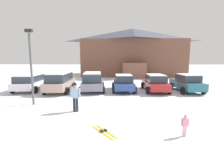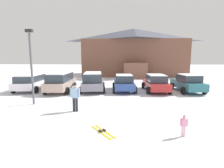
{
  "view_description": "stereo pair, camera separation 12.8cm",
  "coord_description": "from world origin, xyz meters",
  "px_view_note": "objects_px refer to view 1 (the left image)",
  "views": [
    {
      "loc": [
        0.45,
        -4.45,
        3.12
      ],
      "look_at": [
        0.11,
        7.92,
        1.28
      ],
      "focal_mm": 28.0,
      "sensor_mm": 36.0,
      "label": 1
    },
    {
      "loc": [
        0.58,
        -4.45,
        3.12
      ],
      "look_at": [
        0.11,
        7.92,
        1.28
      ],
      "focal_mm": 28.0,
      "sensor_mm": 36.0,
      "label": 2
    }
  ],
  "objects_px": {
    "lamp_post": "(31,63)",
    "parked_teal_hatchback": "(187,83)",
    "parked_white_suv": "(30,82)",
    "parked_grey_wagon": "(93,81)",
    "parked_blue_hatchback": "(123,83)",
    "skier_child_in_pink_snowsuit": "(185,124)",
    "ski_lodge": "(132,52)",
    "pair_of_skis": "(104,132)",
    "parked_red_sedan": "(155,83)",
    "skier_adult_in_blue_parka": "(75,96)",
    "parked_beige_suv": "(60,81)"
  },
  "relations": [
    {
      "from": "parked_red_sedan",
      "to": "pair_of_skis",
      "type": "bearing_deg",
      "value": -113.98
    },
    {
      "from": "parked_beige_suv",
      "to": "skier_child_in_pink_snowsuit",
      "type": "relative_size",
      "value": 5.38
    },
    {
      "from": "parked_grey_wagon",
      "to": "parked_red_sedan",
      "type": "height_order",
      "value": "parked_grey_wagon"
    },
    {
      "from": "ski_lodge",
      "to": "parked_teal_hatchback",
      "type": "relative_size",
      "value": 4.25
    },
    {
      "from": "ski_lodge",
      "to": "lamp_post",
      "type": "bearing_deg",
      "value": -111.71
    },
    {
      "from": "parked_red_sedan",
      "to": "skier_child_in_pink_snowsuit",
      "type": "bearing_deg",
      "value": -95.31
    },
    {
      "from": "ski_lodge",
      "to": "lamp_post",
      "type": "relative_size",
      "value": 3.65
    },
    {
      "from": "ski_lodge",
      "to": "parked_red_sedan",
      "type": "distance_m",
      "value": 16.6
    },
    {
      "from": "parked_white_suv",
      "to": "skier_adult_in_blue_parka",
      "type": "bearing_deg",
      "value": -47.65
    },
    {
      "from": "parked_teal_hatchback",
      "to": "lamp_post",
      "type": "xyz_separation_m",
      "value": [
        -12.21,
        -4.95,
        1.99
      ]
    },
    {
      "from": "parked_white_suv",
      "to": "parked_red_sedan",
      "type": "bearing_deg",
      "value": 0.03
    },
    {
      "from": "parked_blue_hatchback",
      "to": "skier_child_in_pink_snowsuit",
      "type": "xyz_separation_m",
      "value": [
        2.09,
        -9.72,
        -0.3
      ]
    },
    {
      "from": "parked_teal_hatchback",
      "to": "parked_blue_hatchback",
      "type": "bearing_deg",
      "value": 178.67
    },
    {
      "from": "parked_white_suv",
      "to": "parked_beige_suv",
      "type": "xyz_separation_m",
      "value": [
        3.04,
        -0.35,
        0.1
      ]
    },
    {
      "from": "parked_teal_hatchback",
      "to": "skier_adult_in_blue_parka",
      "type": "xyz_separation_m",
      "value": [
        -8.98,
        -6.42,
        0.12
      ]
    },
    {
      "from": "parked_blue_hatchback",
      "to": "parked_grey_wagon",
      "type": "bearing_deg",
      "value": 178.7
    },
    {
      "from": "parked_beige_suv",
      "to": "lamp_post",
      "type": "distance_m",
      "value": 5.06
    },
    {
      "from": "parked_grey_wagon",
      "to": "skier_child_in_pink_snowsuit",
      "type": "relative_size",
      "value": 5.29
    },
    {
      "from": "parked_beige_suv",
      "to": "parked_grey_wagon",
      "type": "bearing_deg",
      "value": 8.81
    },
    {
      "from": "ski_lodge",
      "to": "pair_of_skis",
      "type": "distance_m",
      "value": 26.16
    },
    {
      "from": "parked_blue_hatchback",
      "to": "skier_child_in_pink_snowsuit",
      "type": "distance_m",
      "value": 9.95
    },
    {
      "from": "parked_blue_hatchback",
      "to": "lamp_post",
      "type": "height_order",
      "value": "lamp_post"
    },
    {
      "from": "parked_white_suv",
      "to": "parked_grey_wagon",
      "type": "distance_m",
      "value": 6.03
    },
    {
      "from": "parked_white_suv",
      "to": "parked_grey_wagon",
      "type": "height_order",
      "value": "parked_grey_wagon"
    },
    {
      "from": "parked_beige_suv",
      "to": "parked_grey_wagon",
      "type": "xyz_separation_m",
      "value": [
        2.99,
        0.46,
        -0.01
      ]
    },
    {
      "from": "parked_beige_suv",
      "to": "parked_red_sedan",
      "type": "height_order",
      "value": "parked_beige_suv"
    },
    {
      "from": "parked_white_suv",
      "to": "skier_adult_in_blue_parka",
      "type": "relative_size",
      "value": 2.67
    },
    {
      "from": "skier_child_in_pink_snowsuit",
      "to": "parked_teal_hatchback",
      "type": "bearing_deg",
      "value": 68.2
    },
    {
      "from": "skier_child_in_pink_snowsuit",
      "to": "pair_of_skis",
      "type": "height_order",
      "value": "skier_child_in_pink_snowsuit"
    },
    {
      "from": "ski_lodge",
      "to": "parked_blue_hatchback",
      "type": "height_order",
      "value": "ski_lodge"
    },
    {
      "from": "parked_white_suv",
      "to": "skier_child_in_pink_snowsuit",
      "type": "bearing_deg",
      "value": -41.13
    },
    {
      "from": "skier_child_in_pink_snowsuit",
      "to": "skier_adult_in_blue_parka",
      "type": "bearing_deg",
      "value": 148.41
    },
    {
      "from": "pair_of_skis",
      "to": "parked_white_suv",
      "type": "bearing_deg",
      "value": 129.8
    },
    {
      "from": "parked_grey_wagon",
      "to": "parked_teal_hatchback",
      "type": "distance_m",
      "value": 8.9
    },
    {
      "from": "parked_white_suv",
      "to": "lamp_post",
      "type": "distance_m",
      "value": 6.05
    },
    {
      "from": "parked_white_suv",
      "to": "skier_adult_in_blue_parka",
      "type": "height_order",
      "value": "skier_adult_in_blue_parka"
    },
    {
      "from": "parked_red_sedan",
      "to": "skier_adult_in_blue_parka",
      "type": "height_order",
      "value": "skier_adult_in_blue_parka"
    },
    {
      "from": "lamp_post",
      "to": "skier_adult_in_blue_parka",
      "type": "bearing_deg",
      "value": -24.5
    },
    {
      "from": "skier_child_in_pink_snowsuit",
      "to": "pair_of_skis",
      "type": "xyz_separation_m",
      "value": [
        -3.27,
        0.3,
        -0.48
      ]
    },
    {
      "from": "parked_grey_wagon",
      "to": "lamp_post",
      "type": "relative_size",
      "value": 0.95
    },
    {
      "from": "parked_teal_hatchback",
      "to": "skier_child_in_pink_snowsuit",
      "type": "relative_size",
      "value": 4.77
    },
    {
      "from": "parked_blue_hatchback",
      "to": "parked_white_suv",
      "type": "bearing_deg",
      "value": -179.72
    },
    {
      "from": "lamp_post",
      "to": "parked_teal_hatchback",
      "type": "bearing_deg",
      "value": 22.06
    },
    {
      "from": "parked_beige_suv",
      "to": "parked_grey_wagon",
      "type": "distance_m",
      "value": 3.02
    },
    {
      "from": "parked_teal_hatchback",
      "to": "skier_adult_in_blue_parka",
      "type": "bearing_deg",
      "value": -144.45
    },
    {
      "from": "parked_white_suv",
      "to": "skier_child_in_pink_snowsuit",
      "type": "xyz_separation_m",
      "value": [
        11.08,
        -9.68,
        -0.34
      ]
    },
    {
      "from": "parked_teal_hatchback",
      "to": "parked_red_sedan",
      "type": "bearing_deg",
      "value": 178.06
    },
    {
      "from": "parked_grey_wagon",
      "to": "skier_adult_in_blue_parka",
      "type": "bearing_deg",
      "value": -90.77
    },
    {
      "from": "parked_white_suv",
      "to": "parked_grey_wagon",
      "type": "relative_size",
      "value": 0.94
    },
    {
      "from": "parked_teal_hatchback",
      "to": "lamp_post",
      "type": "height_order",
      "value": "lamp_post"
    }
  ]
}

